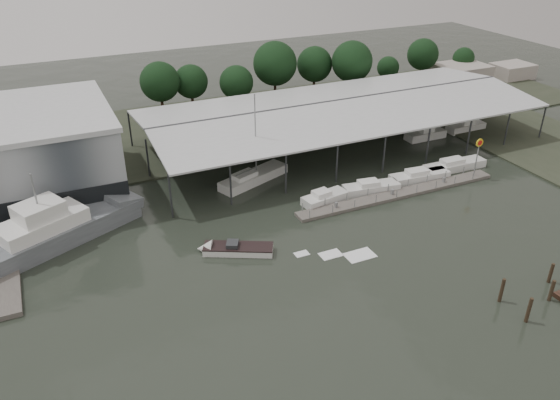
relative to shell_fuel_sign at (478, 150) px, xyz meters
name	(u,v)px	position (x,y,z in m)	size (l,w,h in m)	color
ground	(334,267)	(-27.00, -9.99, -3.93)	(200.00, 200.00, 0.00)	#262C24
land_strip_far	(204,129)	(-27.00, 32.01, -3.83)	(140.00, 30.00, 0.30)	#35392B
storage_warehouse	(9,156)	(-55.00, 19.95, 1.36)	(24.50, 20.50, 10.50)	#969B9F
covered_boat_shed	(341,104)	(-10.00, 18.01, 2.20)	(58.24, 24.00, 6.96)	silver
trawler_dock	(3,264)	(-57.00, 4.01, -3.68)	(3.00, 18.00, 0.50)	#5E5A53
floating_dock	(399,194)	(-12.00, 0.01, -3.72)	(28.00, 2.00, 1.40)	#5E5A53
shell_fuel_sign	(478,150)	(0.00, 0.00, 0.00)	(1.10, 0.18, 5.55)	gray
distant_commercial_buildings	(477,73)	(32.03, 34.70, -2.08)	(22.00, 8.00, 4.00)	#9F958C
grey_trawler	(56,229)	(-51.56, 6.51, -2.35)	(19.58, 12.61, 8.84)	slate
white_sailboat	(253,178)	(-27.09, 11.15, -3.29)	(10.48, 6.19, 11.90)	silver
speedboat_underway	(232,249)	(-35.31, -3.25, -3.53)	(17.44, 9.88, 2.00)	silver
moored_cruiser_0	(324,198)	(-21.29, 2.31, -3.31)	(6.08, 3.10, 1.70)	silver
moored_cruiser_1	(371,188)	(-14.64, 2.28, -3.31)	(7.41, 3.17, 1.70)	silver
moored_cruiser_2	(419,176)	(-7.08, 2.41, -3.31)	(8.29, 2.91, 1.70)	silver
moored_cruiser_3	(454,165)	(-0.60, 3.17, -3.31)	(9.20, 2.46, 1.70)	silver
mooring_pilings	(553,307)	(-13.28, -24.35, -3.01)	(6.72, 8.23, 3.22)	#382C1C
horizon_tree_line	(301,67)	(-6.65, 37.98, 2.60)	(67.96, 11.80, 11.50)	#322016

